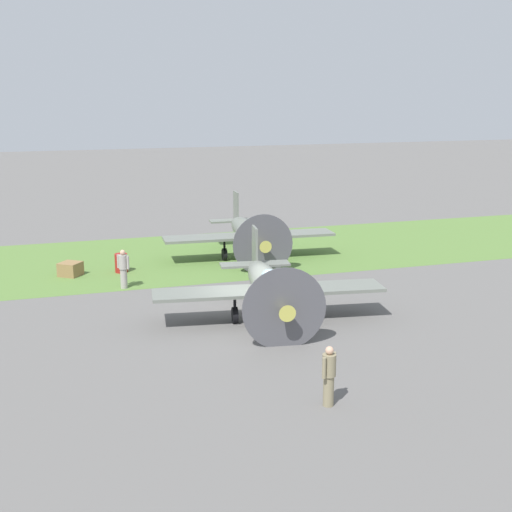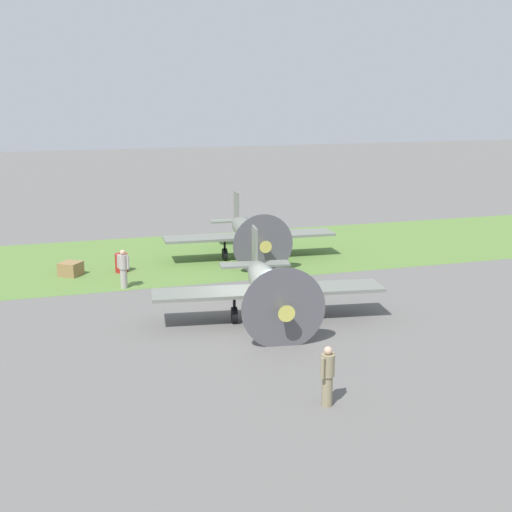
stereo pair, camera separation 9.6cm
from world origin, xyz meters
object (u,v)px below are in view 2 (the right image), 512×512
(airplane_lead, at_px, (268,285))
(fuel_drum, at_px, (121,263))
(ground_crew_chief, at_px, (327,375))
(ground_crew_mechanic, at_px, (123,268))
(airplane_wingman, at_px, (249,232))
(supply_crate, at_px, (71,269))

(airplane_lead, xyz_separation_m, fuel_drum, (4.48, -8.69, -0.86))
(ground_crew_chief, height_order, ground_crew_mechanic, same)
(airplane_wingman, relative_size, fuel_drum, 9.87)
(airplane_wingman, height_order, fuel_drum, airplane_wingman)
(fuel_drum, bearing_deg, airplane_lead, 117.27)
(airplane_lead, relative_size, ground_crew_mechanic, 5.09)
(airplane_wingman, distance_m, supply_crate, 9.12)
(ground_crew_mechanic, bearing_deg, supply_crate, -9.54)
(supply_crate, bearing_deg, fuel_drum, 178.65)
(ground_crew_mechanic, bearing_deg, ground_crew_chief, 150.32)
(fuel_drum, bearing_deg, supply_crate, -1.35)
(airplane_lead, bearing_deg, ground_crew_mechanic, -43.42)
(supply_crate, bearing_deg, airplane_wingman, -173.70)
(fuel_drum, height_order, supply_crate, fuel_drum)
(supply_crate, bearing_deg, airplane_lead, 127.99)
(airplane_lead, bearing_deg, supply_crate, -44.24)
(airplane_wingman, height_order, ground_crew_chief, airplane_wingman)
(airplane_wingman, distance_m, ground_crew_mechanic, 7.92)
(ground_crew_chief, distance_m, supply_crate, 17.49)
(airplane_wingman, bearing_deg, airplane_lead, 80.99)
(airplane_lead, xyz_separation_m, supply_crate, (6.83, -8.74, -0.99))
(airplane_wingman, relative_size, supply_crate, 9.87)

